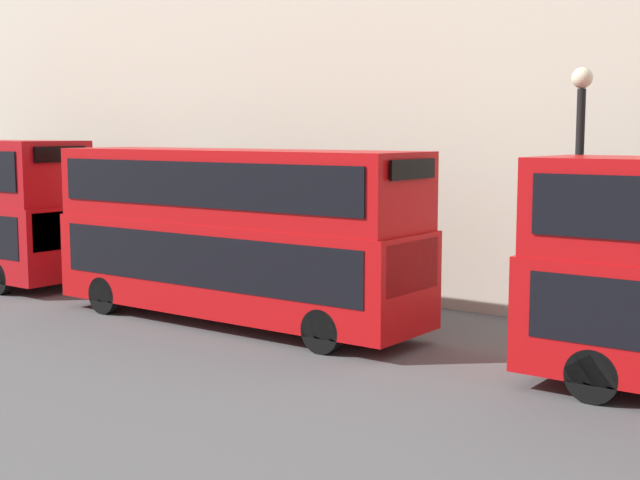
# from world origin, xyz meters

# --- Properties ---
(bus_second_in_queue) EXTENTS (2.59, 10.43, 4.39)m
(bus_second_in_queue) POSITION_xyz_m (1.60, 19.62, 2.42)
(bus_second_in_queue) COLOR #B20C0F
(bus_second_in_queue) RESTS_ON ground
(street_lamp) EXTENTS (0.44, 0.44, 6.17)m
(street_lamp) POSITION_xyz_m (3.47, 11.50, 3.83)
(street_lamp) COLOR black
(street_lamp) RESTS_ON ground
(pedestrian) EXTENTS (0.36, 0.36, 1.80)m
(pedestrian) POSITION_xyz_m (4.60, 16.19, 0.83)
(pedestrian) COLOR #26262D
(pedestrian) RESTS_ON ground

